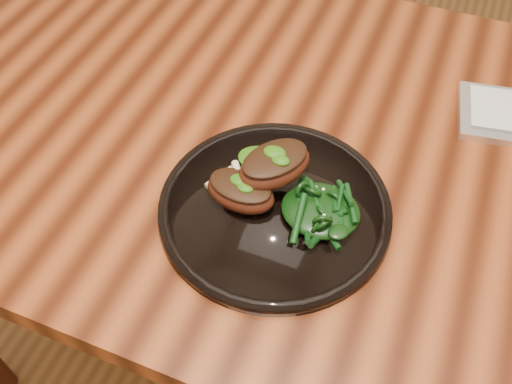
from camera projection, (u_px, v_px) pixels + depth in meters
desk at (395, 199)px, 0.87m from camera, size 1.60×0.80×0.75m
plate at (275, 208)px, 0.74m from camera, size 0.30×0.30×0.02m
lamb_chop_front at (240, 191)px, 0.72m from camera, size 0.10×0.07×0.04m
lamb_chop_back at (274, 165)px, 0.72m from camera, size 0.11×0.12×0.05m
herb_smear at (266, 161)px, 0.78m from camera, size 0.08×0.05×0.01m
greens_heap at (321, 207)px, 0.71m from camera, size 0.10×0.10×0.04m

